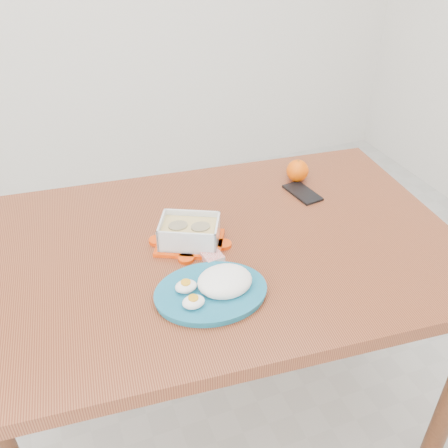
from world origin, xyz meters
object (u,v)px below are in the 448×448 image
object	(u,v)px
dining_table	(224,268)
orange_fruit	(298,171)
rice_plate	(215,287)
food_container	(190,233)
smartphone	(302,193)

from	to	relation	value
dining_table	orange_fruit	world-z (taller)	orange_fruit
dining_table	orange_fruit	distance (m)	0.44
orange_fruit	rice_plate	xyz separation A→B (m)	(-0.44, -0.42, -0.01)
food_container	rice_plate	world-z (taller)	food_container
orange_fruit	rice_plate	bearing A→B (deg)	-136.60
food_container	smartphone	size ratio (longest dim) A/B	1.65
food_container	rice_plate	size ratio (longest dim) A/B	0.75
dining_table	orange_fruit	size ratio (longest dim) A/B	18.78
dining_table	rice_plate	xyz separation A→B (m)	(-0.09, -0.19, 0.11)
dining_table	orange_fruit	xyz separation A→B (m)	(0.35, 0.23, 0.13)
orange_fruit	food_container	bearing A→B (deg)	-154.69
orange_fruit	smartphone	distance (m)	0.09
dining_table	smartphone	world-z (taller)	smartphone
dining_table	food_container	bearing A→B (deg)	169.50
food_container	smartphone	distance (m)	0.43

